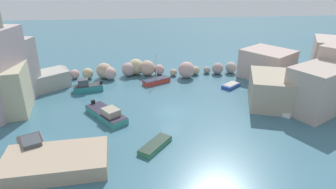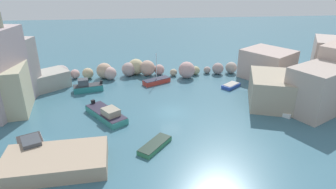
{
  "view_description": "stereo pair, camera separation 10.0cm",
  "coord_description": "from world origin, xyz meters",
  "px_view_note": "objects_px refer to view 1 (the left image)",
  "views": [
    {
      "loc": [
        -3.94,
        -33.35,
        16.98
      ],
      "look_at": [
        0.0,
        3.5,
        1.0
      ],
      "focal_mm": 30.91,
      "sensor_mm": 36.0,
      "label": 1
    },
    {
      "loc": [
        -3.84,
        -33.36,
        16.98
      ],
      "look_at": [
        0.0,
        3.5,
        1.0
      ],
      "focal_mm": 30.91,
      "sensor_mm": 36.0,
      "label": 2
    }
  ],
  "objects_px": {
    "moored_boat_4": "(34,152)",
    "moored_boat_1": "(231,86)",
    "moored_boat_6": "(107,114)",
    "moored_boat_2": "(157,81)",
    "moored_boat_0": "(87,87)",
    "moored_boat_5": "(282,113)",
    "moored_boat_3": "(155,145)",
    "stone_dock": "(56,162)"
  },
  "relations": [
    {
      "from": "moored_boat_4",
      "to": "moored_boat_5",
      "type": "bearing_deg",
      "value": -103.72
    },
    {
      "from": "moored_boat_3",
      "to": "moored_boat_4",
      "type": "relative_size",
      "value": 0.59
    },
    {
      "from": "moored_boat_3",
      "to": "moored_boat_6",
      "type": "relative_size",
      "value": 0.63
    },
    {
      "from": "moored_boat_1",
      "to": "moored_boat_0",
      "type": "bearing_deg",
      "value": 138.65
    },
    {
      "from": "moored_boat_1",
      "to": "moored_boat_6",
      "type": "bearing_deg",
      "value": 165.17
    },
    {
      "from": "moored_boat_6",
      "to": "moored_boat_5",
      "type": "bearing_deg",
      "value": 50.89
    },
    {
      "from": "moored_boat_6",
      "to": "stone_dock",
      "type": "bearing_deg",
      "value": -56.98
    },
    {
      "from": "moored_boat_5",
      "to": "moored_boat_6",
      "type": "xyz_separation_m",
      "value": [
        -22.1,
        1.4,
        0.3
      ]
    },
    {
      "from": "stone_dock",
      "to": "moored_boat_4",
      "type": "height_order",
      "value": "moored_boat_4"
    },
    {
      "from": "moored_boat_5",
      "to": "moored_boat_6",
      "type": "distance_m",
      "value": 22.14
    },
    {
      "from": "stone_dock",
      "to": "moored_boat_2",
      "type": "distance_m",
      "value": 23.6
    },
    {
      "from": "moored_boat_4",
      "to": "moored_boat_1",
      "type": "bearing_deg",
      "value": -83.24
    },
    {
      "from": "moored_boat_2",
      "to": "moored_boat_1",
      "type": "bearing_deg",
      "value": -43.03
    },
    {
      "from": "moored_boat_2",
      "to": "moored_boat_6",
      "type": "bearing_deg",
      "value": -150.24
    },
    {
      "from": "moored_boat_1",
      "to": "moored_boat_4",
      "type": "distance_m",
      "value": 29.6
    },
    {
      "from": "moored_boat_3",
      "to": "stone_dock",
      "type": "bearing_deg",
      "value": -36.8
    },
    {
      "from": "stone_dock",
      "to": "moored_boat_2",
      "type": "relative_size",
      "value": 1.87
    },
    {
      "from": "moored_boat_0",
      "to": "moored_boat_6",
      "type": "distance_m",
      "value": 9.95
    },
    {
      "from": "moored_boat_0",
      "to": "moored_boat_6",
      "type": "height_order",
      "value": "moored_boat_0"
    },
    {
      "from": "moored_boat_2",
      "to": "moored_boat_3",
      "type": "height_order",
      "value": "moored_boat_2"
    },
    {
      "from": "stone_dock",
      "to": "moored_boat_6",
      "type": "bearing_deg",
      "value": 68.51
    },
    {
      "from": "stone_dock",
      "to": "moored_boat_2",
      "type": "height_order",
      "value": "moored_boat_2"
    },
    {
      "from": "moored_boat_5",
      "to": "moored_boat_1",
      "type": "bearing_deg",
      "value": -24.9
    },
    {
      "from": "moored_boat_0",
      "to": "moored_boat_5",
      "type": "relative_size",
      "value": 1.76
    },
    {
      "from": "stone_dock",
      "to": "moored_boat_5",
      "type": "height_order",
      "value": "stone_dock"
    },
    {
      "from": "stone_dock",
      "to": "moored_boat_4",
      "type": "bearing_deg",
      "value": 141.56
    },
    {
      "from": "moored_boat_2",
      "to": "moored_boat_3",
      "type": "distance_m",
      "value": 18.55
    },
    {
      "from": "moored_boat_0",
      "to": "moored_boat_6",
      "type": "relative_size",
      "value": 0.68
    },
    {
      "from": "moored_boat_5",
      "to": "moored_boat_3",
      "type": "bearing_deg",
      "value": 64.1
    },
    {
      "from": "stone_dock",
      "to": "moored_boat_3",
      "type": "relative_size",
      "value": 2.19
    },
    {
      "from": "moored_boat_2",
      "to": "moored_boat_0",
      "type": "bearing_deg",
      "value": 162.63
    },
    {
      "from": "moored_boat_6",
      "to": "moored_boat_1",
      "type": "bearing_deg",
      "value": 78.98
    },
    {
      "from": "moored_boat_3",
      "to": "moored_boat_4",
      "type": "xyz_separation_m",
      "value": [
        -11.95,
        -0.43,
        0.37
      ]
    },
    {
      "from": "moored_boat_1",
      "to": "moored_boat_4",
      "type": "xyz_separation_m",
      "value": [
        -24.92,
        -15.98,
        0.35
      ]
    },
    {
      "from": "moored_boat_2",
      "to": "moored_boat_5",
      "type": "bearing_deg",
      "value": -68.87
    },
    {
      "from": "moored_boat_5",
      "to": "moored_boat_4",
      "type": "bearing_deg",
      "value": 57.2
    },
    {
      "from": "moored_boat_2",
      "to": "moored_boat_6",
      "type": "height_order",
      "value": "moored_boat_2"
    },
    {
      "from": "moored_boat_1",
      "to": "moored_boat_3",
      "type": "xyz_separation_m",
      "value": [
        -12.97,
        -15.55,
        -0.02
      ]
    },
    {
      "from": "moored_boat_1",
      "to": "moored_boat_5",
      "type": "height_order",
      "value": "moored_boat_1"
    },
    {
      "from": "moored_boat_2",
      "to": "moored_boat_5",
      "type": "relative_size",
      "value": 1.91
    },
    {
      "from": "moored_boat_4",
      "to": "moored_boat_6",
      "type": "relative_size",
      "value": 1.08
    },
    {
      "from": "moored_boat_0",
      "to": "moored_boat_3",
      "type": "bearing_deg",
      "value": 106.38
    }
  ]
}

